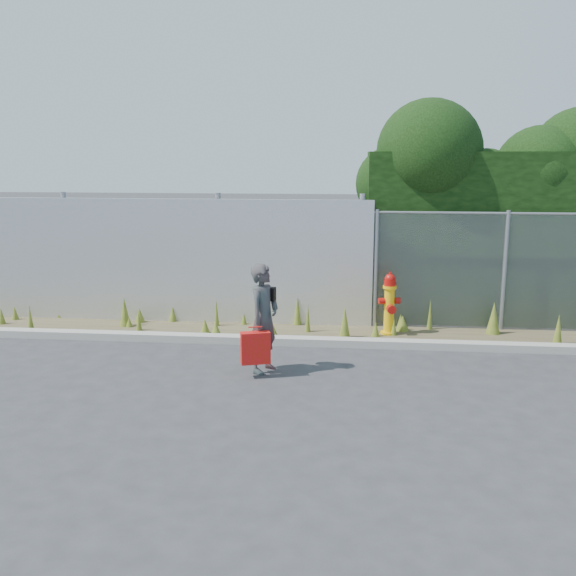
# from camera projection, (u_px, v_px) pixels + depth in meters

# --- Properties ---
(ground) EXTENTS (80.00, 80.00, 0.00)m
(ground) POSITION_uv_depth(u_px,v_px,m) (300.00, 385.00, 8.38)
(ground) COLOR #333235
(ground) RESTS_ON ground
(curb) EXTENTS (16.00, 0.22, 0.12)m
(curb) POSITION_uv_depth(u_px,v_px,m) (309.00, 341.00, 10.12)
(curb) COLOR #9D968E
(curb) RESTS_ON ground
(weed_strip) EXTENTS (16.00, 1.32, 0.55)m
(weed_strip) POSITION_uv_depth(u_px,v_px,m) (317.00, 326.00, 10.75)
(weed_strip) COLOR brown
(weed_strip) RESTS_ON ground
(corrugated_fence) EXTENTS (8.50, 0.21, 2.30)m
(corrugated_fence) POSITION_uv_depth(u_px,v_px,m) (133.00, 260.00, 11.40)
(corrugated_fence) COLOR silver
(corrugated_fence) RESTS_ON ground
(chainlink_fence) EXTENTS (6.50, 0.07, 2.05)m
(chainlink_fence) POSITION_uv_depth(u_px,v_px,m) (569.00, 272.00, 10.67)
(chainlink_fence) COLOR gray
(chainlink_fence) RESTS_ON ground
(hedge) EXTENTS (7.52, 2.09, 3.92)m
(hedge) POSITION_uv_depth(u_px,v_px,m) (569.00, 205.00, 11.38)
(hedge) COLOR black
(hedge) RESTS_ON ground
(fire_hydrant) EXTENTS (0.36, 0.32, 1.06)m
(fire_hydrant) POSITION_uv_depth(u_px,v_px,m) (389.00, 305.00, 10.60)
(fire_hydrant) COLOR yellow
(fire_hydrant) RESTS_ON ground
(woman) EXTENTS (0.55, 0.65, 1.51)m
(woman) POSITION_uv_depth(u_px,v_px,m) (264.00, 318.00, 8.78)
(woman) COLOR #0D5856
(woman) RESTS_ON ground
(red_tote_bag) EXTENTS (0.39, 0.14, 0.52)m
(red_tote_bag) POSITION_uv_depth(u_px,v_px,m) (255.00, 348.00, 8.60)
(red_tote_bag) COLOR #B4200A
(black_shoulder_bag) EXTENTS (0.25, 0.10, 0.18)m
(black_shoulder_bag) POSITION_uv_depth(u_px,v_px,m) (267.00, 294.00, 8.85)
(black_shoulder_bag) COLOR black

